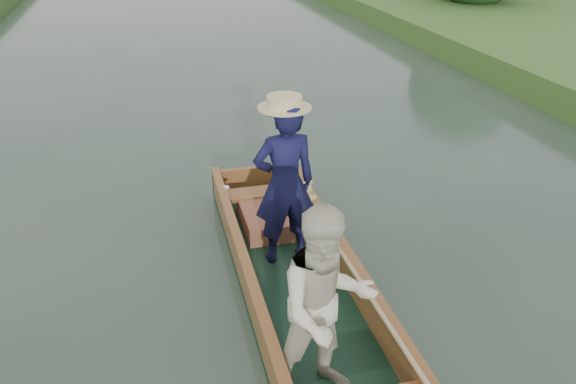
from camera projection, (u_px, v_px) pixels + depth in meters
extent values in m
plane|color=#283D30|center=(303.00, 305.00, 5.49)|extent=(120.00, 120.00, 0.00)
cube|color=black|center=(303.00, 302.00, 5.47)|extent=(1.10, 5.00, 0.08)
cube|color=brown|center=(251.00, 293.00, 5.27)|extent=(0.08, 5.00, 0.32)
cube|color=brown|center=(353.00, 278.00, 5.49)|extent=(0.08, 5.00, 0.32)
cube|color=brown|center=(254.00, 178.00, 7.50)|extent=(1.10, 0.08, 0.32)
cube|color=brown|center=(251.00, 278.00, 5.19)|extent=(0.10, 5.00, 0.04)
cube|color=brown|center=(354.00, 262.00, 5.41)|extent=(0.10, 5.00, 0.04)
cube|color=brown|center=(262.00, 192.00, 6.99)|extent=(0.94, 0.30, 0.05)
imported|color=#121238|center=(285.00, 184.00, 5.69)|extent=(0.66, 0.45, 1.78)
cylinder|color=beige|center=(284.00, 104.00, 5.30)|extent=(0.52, 0.52, 0.12)
imported|color=beige|center=(326.00, 307.00, 4.06)|extent=(0.84, 0.68, 1.63)
cube|color=#A53535|center=(278.00, 216.00, 6.68)|extent=(0.85, 0.90, 0.22)
sphere|color=tan|center=(305.00, 200.00, 6.56)|extent=(0.22, 0.22, 0.22)
sphere|color=tan|center=(305.00, 188.00, 6.48)|extent=(0.16, 0.16, 0.16)
sphere|color=tan|center=(300.00, 183.00, 6.43)|extent=(0.06, 0.06, 0.06)
sphere|color=tan|center=(310.00, 182.00, 6.46)|extent=(0.06, 0.06, 0.06)
sphere|color=tan|center=(307.00, 192.00, 6.43)|extent=(0.06, 0.06, 0.06)
sphere|color=tan|center=(297.00, 199.00, 6.51)|extent=(0.08, 0.08, 0.08)
sphere|color=tan|center=(313.00, 197.00, 6.55)|extent=(0.08, 0.08, 0.08)
sphere|color=tan|center=(301.00, 209.00, 6.56)|extent=(0.09, 0.09, 0.09)
sphere|color=tan|center=(310.00, 208.00, 6.59)|extent=(0.09, 0.09, 0.09)
cylinder|color=silver|center=(226.00, 194.00, 6.88)|extent=(0.07, 0.07, 0.01)
cylinder|color=silver|center=(226.00, 192.00, 6.86)|extent=(0.01, 0.01, 0.08)
ellipsoid|color=silver|center=(226.00, 187.00, 6.84)|extent=(0.09, 0.09, 0.05)
cylinder|color=tan|center=(356.00, 275.00, 5.15)|extent=(0.04, 4.46, 0.20)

